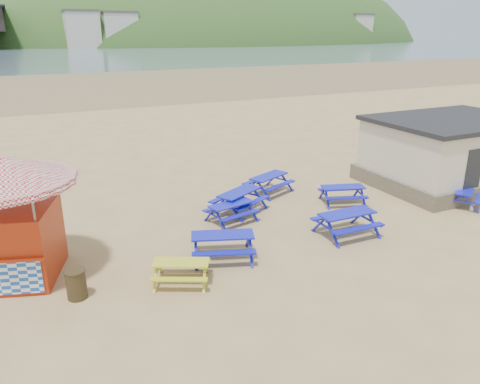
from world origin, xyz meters
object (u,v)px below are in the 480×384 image
picnic_table_blue_a (239,201)px  litter_bin (76,284)px  picnic_table_yellow (181,272)px  amenity_block (450,151)px  picnic_table_blue_b (231,212)px  ice_cream_kiosk (5,203)px

picnic_table_blue_a → litter_bin: size_ratio=2.98×
picnic_table_yellow → amenity_block: (14.68, 3.45, 1.23)m
litter_bin → amenity_block: (17.56, 2.99, 1.13)m
picnic_table_yellow → amenity_block: 15.13m
picnic_table_blue_a → litter_bin: bearing=-178.1°
picnic_table_blue_b → amenity_block: amenity_block is taller
picnic_table_blue_a → ice_cream_kiosk: 8.80m
litter_bin → picnic_table_blue_b: bearing=26.9°
picnic_table_blue_a → ice_cream_kiosk: ice_cream_kiosk is taller
picnic_table_blue_a → amenity_block: (10.67, -0.97, 1.14)m
picnic_table_blue_a → picnic_table_yellow: (-4.00, -4.42, -0.09)m
picnic_table_blue_b → picnic_table_blue_a: bearing=35.6°
ice_cream_kiosk → picnic_table_blue_b: bearing=26.5°
picnic_table_blue_a → ice_cream_kiosk: bearing=164.9°
picnic_table_blue_b → litter_bin: 6.88m
picnic_table_blue_b → litter_bin: size_ratio=2.37×
picnic_table_blue_b → amenity_block: bearing=-13.3°
picnic_table_blue_a → litter_bin: (-6.89, -3.96, 0.01)m
picnic_table_blue_b → ice_cream_kiosk: (-7.61, -1.08, 2.01)m
picnic_table_yellow → amenity_block: amenity_block is taller
ice_cream_kiosk → amenity_block: ice_cream_kiosk is taller
picnic_table_yellow → litter_bin: size_ratio=2.37×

